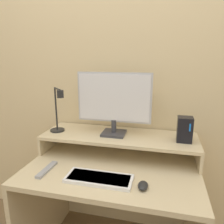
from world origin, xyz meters
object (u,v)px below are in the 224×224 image
Objects in this scene: desk_lamp at (58,113)px; mouse at (143,186)px; router_dock at (185,129)px; remote_control at (47,170)px; monitor at (114,101)px; keyboard at (99,178)px.

desk_lamp is 0.77m from mouse.
router_dock is 0.83× the size of remote_control.
monitor is 6.08× the size of mouse.
keyboard is 0.34m from remote_control.
desk_lamp is 0.87× the size of keyboard.
keyboard is (0.39, -0.31, -0.28)m from desk_lamp.
mouse is 0.59m from remote_control.
monitor is 3.14× the size of router_dock.
remote_control is (0.05, -0.29, -0.28)m from desk_lamp.
remote_control is at bearing 175.87° from mouse.
mouse is 0.43× the size of remote_control.
desk_lamp is at bearing 152.80° from mouse.
remote_control is at bearing -79.33° from desk_lamp.
remote_control is (-0.34, -0.35, -0.37)m from monitor.
mouse reaches higher than keyboard.
mouse is at bearing -4.13° from remote_control.
desk_lamp is at bearing 100.67° from remote_control.
monitor is 1.35× the size of keyboard.
monitor is 2.60× the size of remote_control.
monitor reaches higher than remote_control.
monitor is 1.56× the size of desk_lamp.
router_dock is (0.47, -0.02, -0.16)m from monitor.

